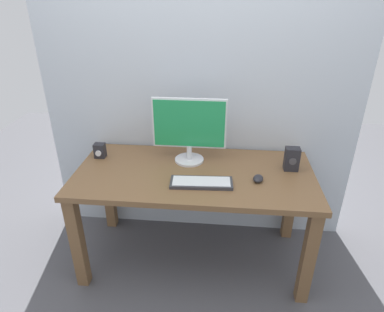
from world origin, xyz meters
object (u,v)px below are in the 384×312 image
speaker_right (292,159)px  desk (194,187)px  audio_controller (100,151)px  monitor (189,128)px  mouse (258,179)px  keyboard_primary (201,183)px

speaker_right → desk: bearing=-171.5°
desk → audio_controller: size_ratio=15.13×
monitor → speaker_right: 0.72m
mouse → speaker_right: size_ratio=0.56×
monitor → mouse: size_ratio=5.68×
monitor → mouse: bearing=-27.8°
monitor → keyboard_primary: 0.41m
keyboard_primary → speaker_right: 0.64m
desk → monitor: 0.40m
keyboard_primary → audio_controller: 0.82m
keyboard_primary → mouse: size_ratio=4.47×
monitor → mouse: monitor is taller
desk → speaker_right: bearing=8.5°
mouse → audio_controller: size_ratio=0.84×
monitor → keyboard_primary: size_ratio=1.27×
keyboard_primary → mouse: (0.36, 0.07, 0.01)m
desk → audio_controller: (-0.70, 0.15, 0.17)m
mouse → desk: bearing=-175.0°
mouse → speaker_right: 0.30m
monitor → audio_controller: size_ratio=4.80×
desk → speaker_right: speaker_right is taller
speaker_right → audio_controller: speaker_right is taller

